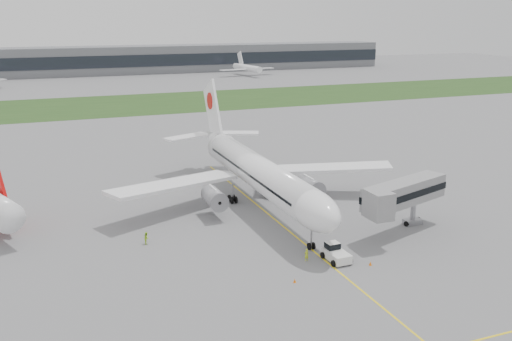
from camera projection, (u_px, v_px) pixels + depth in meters
name	position (u px, v px, depth m)	size (l,w,h in m)	color
ground	(267.00, 213.00, 87.58)	(600.00, 600.00, 0.00)	gray
apron_markings	(280.00, 224.00, 83.09)	(70.00, 70.00, 0.04)	yellow
grass_strip	(134.00, 104.00, 195.42)	(600.00, 50.00, 0.02)	#24461A
terminal_building	(97.00, 61.00, 292.32)	(320.00, 22.30, 14.00)	slate
airliner	(256.00, 170.00, 90.47)	(48.13, 53.95, 17.88)	white
pushback_tug	(335.00, 253.00, 70.63)	(2.78, 4.02, 2.03)	white
jet_bridge	(401.00, 195.00, 78.45)	(15.61, 9.12, 7.45)	gray
safety_cone_left	(295.00, 281.00, 64.77)	(0.35, 0.35, 0.48)	orange
safety_cone_right	(370.00, 263.00, 69.25)	(0.38, 0.38, 0.52)	orange
ground_crew_near	(306.00, 255.00, 70.41)	(0.58, 0.38, 1.58)	#C7DD24
ground_crew_far	(147.00, 238.00, 75.62)	(0.80, 0.62, 1.65)	#A0DA24
distant_aircraft_right	(247.00, 76.00, 287.69)	(29.25, 25.81, 11.19)	white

